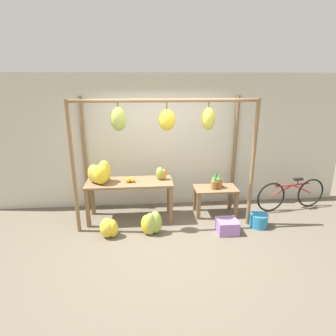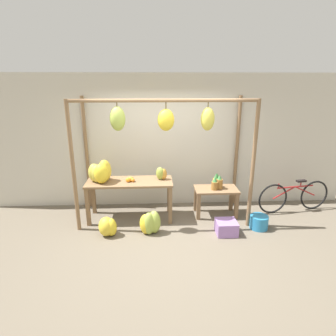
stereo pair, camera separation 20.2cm
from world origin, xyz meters
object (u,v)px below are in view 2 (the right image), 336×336
(banana_pile_ground_left, at_px, (108,227))
(papaya_pile, at_px, (161,174))
(blue_bucket, at_px, (259,222))
(banana_pile_ground_right, at_px, (150,224))
(fruit_crate_white, at_px, (226,227))
(orange_pile, at_px, (131,179))
(pineapple_cluster, at_px, (216,183))
(banana_pile_on_table, at_px, (100,172))
(parked_bicycle, at_px, (294,196))

(banana_pile_ground_left, distance_m, papaya_pile, 1.41)
(blue_bucket, xyz_separation_m, papaya_pile, (-1.80, 0.59, 0.78))
(banana_pile_ground_right, height_order, fruit_crate_white, banana_pile_ground_right)
(orange_pile, height_order, banana_pile_ground_right, orange_pile)
(banana_pile_ground_right, xyz_separation_m, papaya_pile, (0.23, 0.67, 0.72))
(pineapple_cluster, xyz_separation_m, papaya_pile, (-1.10, -0.03, 0.22))
(fruit_crate_white, xyz_separation_m, papaya_pile, (-1.14, 0.74, 0.79))
(banana_pile_on_table, xyz_separation_m, papaya_pile, (1.17, 0.06, -0.06))
(banana_pile_on_table, distance_m, fruit_crate_white, 2.56)
(pineapple_cluster, height_order, banana_pile_ground_left, pineapple_cluster)
(banana_pile_ground_left, xyz_separation_m, blue_bucket, (2.77, 0.12, -0.05))
(banana_pile_ground_right, bearing_deg, fruit_crate_white, -2.97)
(pineapple_cluster, relative_size, banana_pile_ground_right, 0.65)
(banana_pile_ground_left, relative_size, banana_pile_ground_right, 0.79)
(blue_bucket, height_order, papaya_pile, papaya_pile)
(banana_pile_on_table, height_order, banana_pile_ground_left, banana_pile_on_table)
(blue_bucket, bearing_deg, parked_bicycle, 34.96)
(blue_bucket, bearing_deg, papaya_pile, 161.93)
(parked_bicycle, bearing_deg, banana_pile_ground_left, -167.88)
(banana_pile_on_table, bearing_deg, blue_bucket, -9.98)
(orange_pile, relative_size, pineapple_cluster, 0.57)
(parked_bicycle, bearing_deg, papaya_pile, -178.08)
(banana_pile_ground_right, distance_m, parked_bicycle, 3.10)
(fruit_crate_white, distance_m, papaya_pile, 1.58)
(pineapple_cluster, relative_size, papaya_pile, 1.15)
(banana_pile_on_table, distance_m, orange_pile, 0.59)
(banana_pile_on_table, relative_size, orange_pile, 3.12)
(blue_bucket, relative_size, parked_bicycle, 0.21)
(orange_pile, bearing_deg, fruit_crate_white, -20.70)
(papaya_pile, bearing_deg, banana_pile_ground_left, -143.81)
(banana_pile_on_table, xyz_separation_m, banana_pile_ground_left, (0.20, -0.65, -0.80))
(blue_bucket, bearing_deg, orange_pile, 168.19)
(banana_pile_on_table, bearing_deg, fruit_crate_white, -16.34)
(parked_bicycle, xyz_separation_m, papaya_pile, (-2.77, -0.09, 0.57))
(fruit_crate_white, distance_m, parked_bicycle, 1.84)
(orange_pile, distance_m, parked_bicycle, 3.40)
(banana_pile_ground_right, xyz_separation_m, fruit_crate_white, (1.37, -0.07, -0.07))
(papaya_pile, bearing_deg, blue_bucket, -18.07)
(fruit_crate_white, height_order, parked_bicycle, parked_bicycle)
(banana_pile_on_table, height_order, banana_pile_ground_right, banana_pile_on_table)
(banana_pile_on_table, xyz_separation_m, banana_pile_ground_right, (0.94, -0.61, -0.78))
(banana_pile_ground_right, bearing_deg, orange_pile, 121.89)
(banana_pile_ground_left, bearing_deg, banana_pile_on_table, 106.90)
(banana_pile_on_table, relative_size, papaya_pile, 2.06)
(orange_pile, bearing_deg, banana_pile_on_table, 177.78)
(blue_bucket, bearing_deg, banana_pile_ground_left, -177.43)
(banana_pile_on_table, relative_size, banana_pile_ground_right, 1.15)
(banana_pile_ground_left, height_order, parked_bicycle, parked_bicycle)
(banana_pile_ground_left, relative_size, fruit_crate_white, 1.00)
(orange_pile, relative_size, parked_bicycle, 0.11)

